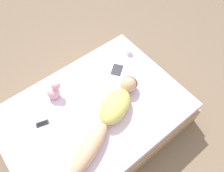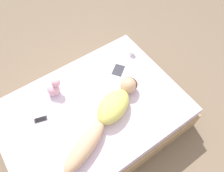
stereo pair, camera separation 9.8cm
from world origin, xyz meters
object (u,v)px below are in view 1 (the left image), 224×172
(open_magazine, at_px, (110,68))
(cell_phone, at_px, (42,124))
(person, at_px, (110,114))
(coffee_mug, at_px, (129,51))

(open_magazine, xyz_separation_m, cell_phone, (0.15, -1.13, 0.00))
(person, relative_size, open_magazine, 2.63)
(open_magazine, height_order, coffee_mug, coffee_mug)
(coffee_mug, bearing_deg, cell_phone, -82.23)
(open_magazine, bearing_deg, cell_phone, -118.10)
(coffee_mug, relative_size, cell_phone, 0.74)
(person, xyz_separation_m, coffee_mug, (-0.64, 0.84, -0.06))
(person, height_order, coffee_mug, person)
(open_magazine, relative_size, cell_phone, 3.15)
(person, bearing_deg, coffee_mug, 105.02)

